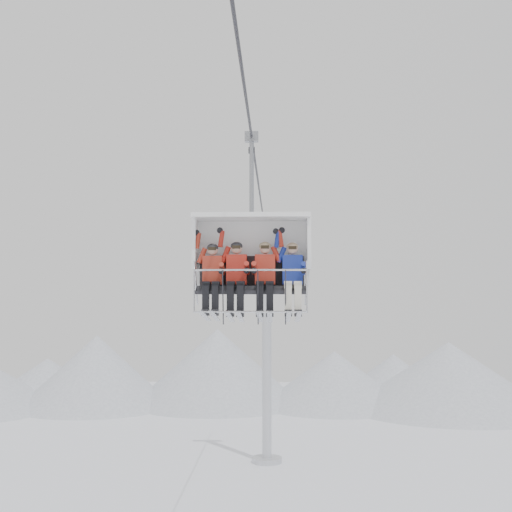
{
  "coord_description": "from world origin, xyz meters",
  "views": [
    {
      "loc": [
        0.51,
        -17.2,
        9.68
      ],
      "look_at": [
        0.0,
        0.0,
        10.88
      ],
      "focal_mm": 45.0,
      "sensor_mm": 36.0,
      "label": 1
    }
  ],
  "objects_px": {
    "lift_tower_right": "(267,365)",
    "skier_center_left": "(236,275)",
    "skier_far_right": "(293,275)",
    "chairlift_carrier": "(252,254)",
    "skier_far_left": "(212,276)",
    "skier_center_right": "(265,275)"
  },
  "relations": [
    {
      "from": "skier_center_right",
      "to": "skier_far_right",
      "type": "xyz_separation_m",
      "value": [
        0.59,
        -0.0,
        -0.01
      ]
    },
    {
      "from": "skier_far_left",
      "to": "skier_center_right",
      "type": "distance_m",
      "value": 1.14
    },
    {
      "from": "chairlift_carrier",
      "to": "skier_far_right",
      "type": "xyz_separation_m",
      "value": [
        0.89,
        -0.31,
        -0.48
      ]
    },
    {
      "from": "skier_far_left",
      "to": "skier_far_right",
      "type": "bearing_deg",
      "value": 0.07
    },
    {
      "from": "lift_tower_right",
      "to": "skier_center_left",
      "type": "distance_m",
      "value": 25.81
    },
    {
      "from": "skier_far_left",
      "to": "skier_center_right",
      "type": "xyz_separation_m",
      "value": [
        1.14,
        0.0,
        0.02
      ]
    },
    {
      "from": "skier_center_right",
      "to": "skier_far_right",
      "type": "relative_size",
      "value": 1.02
    },
    {
      "from": "lift_tower_right",
      "to": "skier_far_left",
      "type": "bearing_deg",
      "value": -91.9
    },
    {
      "from": "chairlift_carrier",
      "to": "skier_center_left",
      "type": "height_order",
      "value": "chairlift_carrier"
    },
    {
      "from": "chairlift_carrier",
      "to": "skier_far_left",
      "type": "relative_size",
      "value": 2.36
    },
    {
      "from": "lift_tower_right",
      "to": "skier_far_right",
      "type": "distance_m",
      "value": 25.83
    },
    {
      "from": "lift_tower_right",
      "to": "skier_center_left",
      "type": "relative_size",
      "value": 7.81
    },
    {
      "from": "chairlift_carrier",
      "to": "skier_far_right",
      "type": "bearing_deg",
      "value": -18.96
    },
    {
      "from": "skier_far_left",
      "to": "skier_far_right",
      "type": "xyz_separation_m",
      "value": [
        1.73,
        0.0,
        0.01
      ]
    },
    {
      "from": "chairlift_carrier",
      "to": "skier_center_right",
      "type": "relative_size",
      "value": 2.31
    },
    {
      "from": "skier_far_right",
      "to": "skier_far_left",
      "type": "bearing_deg",
      "value": -179.93
    },
    {
      "from": "lift_tower_right",
      "to": "chairlift_carrier",
      "type": "height_order",
      "value": "lift_tower_right"
    },
    {
      "from": "skier_center_left",
      "to": "skier_center_right",
      "type": "xyz_separation_m",
      "value": [
        0.62,
        0.0,
        0.0
      ]
    },
    {
      "from": "chairlift_carrier",
      "to": "skier_center_left",
      "type": "bearing_deg",
      "value": -136.63
    },
    {
      "from": "lift_tower_right",
      "to": "skier_far_left",
      "type": "height_order",
      "value": "lift_tower_right"
    },
    {
      "from": "lift_tower_right",
      "to": "skier_center_right",
      "type": "bearing_deg",
      "value": -89.33
    },
    {
      "from": "lift_tower_right",
      "to": "skier_center_left",
      "type": "xyz_separation_m",
      "value": [
        -0.32,
        -25.42,
        4.46
      ]
    }
  ]
}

